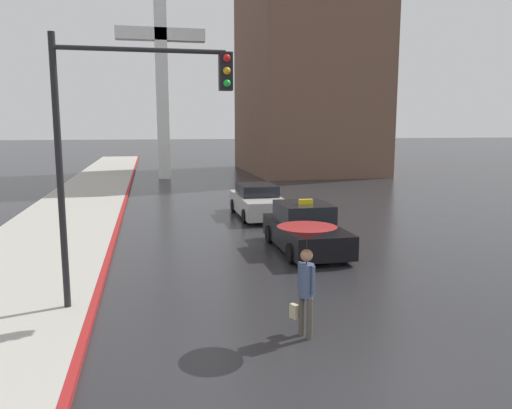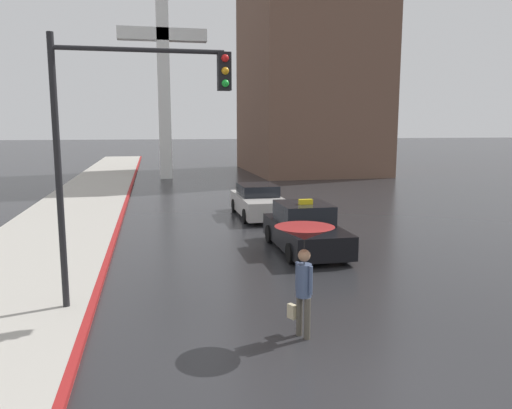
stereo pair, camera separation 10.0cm
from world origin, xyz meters
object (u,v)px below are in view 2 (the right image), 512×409
(taxi, at_px, (305,229))
(pedestrian_with_umbrella, at_px, (304,246))
(sedan_red, at_px, (258,202))
(monument_cross, at_px, (163,66))
(traffic_light, at_px, (128,122))

(taxi, relative_size, pedestrian_with_umbrella, 2.02)
(taxi, height_order, sedan_red, taxi)
(taxi, relative_size, monument_cross, 0.29)
(traffic_light, height_order, monument_cross, monument_cross)
(sedan_red, xyz_separation_m, traffic_light, (-5.06, -10.51, 3.40))
(taxi, bearing_deg, monument_cross, -81.16)
(sedan_red, xyz_separation_m, monument_cross, (-3.53, 17.50, 7.76))
(sedan_red, bearing_deg, monument_cross, -78.61)
(taxi, distance_m, monument_cross, 25.33)
(taxi, xyz_separation_m, pedestrian_with_umbrella, (-2.05, -6.47, 1.09))
(taxi, distance_m, pedestrian_with_umbrella, 6.88)
(taxi, distance_m, traffic_light, 7.50)
(monument_cross, bearing_deg, pedestrian_with_umbrella, -86.86)
(traffic_light, bearing_deg, taxi, 38.55)
(taxi, height_order, pedestrian_with_umbrella, pedestrian_with_umbrella)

